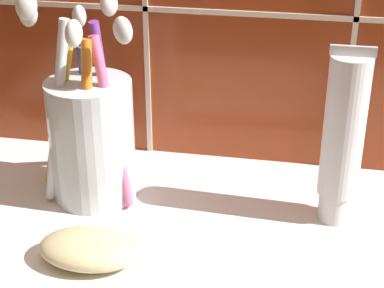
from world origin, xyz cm
name	(u,v)px	position (x,y,z in cm)	size (l,w,h in cm)	color
sink_counter	(316,265)	(0.00, 0.00, 1.00)	(77.29, 31.15, 2.00)	white
toothbrush_cup	(91,133)	(-20.27, 5.68, 8.20)	(11.55, 11.57, 19.02)	silver
toothpaste_tube	(343,138)	(1.33, 5.62, 9.72)	(3.54, 3.37, 15.51)	white
soap_bar	(90,249)	(-17.44, -4.04, 3.12)	(8.08, 5.35, 2.24)	beige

